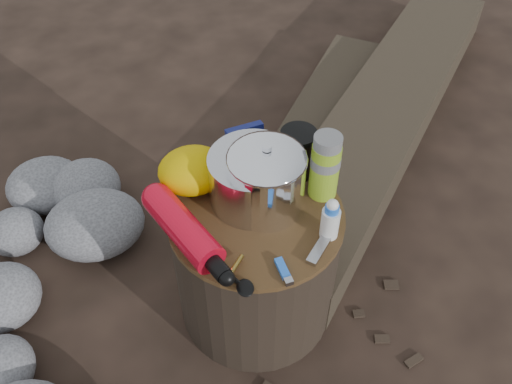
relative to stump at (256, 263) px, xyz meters
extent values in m
plane|color=black|center=(0.00, 0.00, -0.20)|extent=(60.00, 60.00, 0.00)
cylinder|color=black|center=(0.00, 0.00, 0.00)|extent=(0.43, 0.43, 0.40)
cube|color=#332A1F|center=(0.67, 0.68, -0.12)|extent=(1.46, 1.62, 0.16)
cube|color=#332A1F|center=(0.40, 0.70, -0.15)|extent=(0.87, 1.09, 0.10)
cylinder|color=silver|center=(0.01, 0.06, 0.27)|extent=(0.22, 0.22, 0.13)
cylinder|color=white|center=(0.03, 0.03, 0.29)|extent=(0.19, 0.19, 0.19)
cylinder|color=#88B223|center=(0.18, 0.04, 0.29)|extent=(0.07, 0.07, 0.18)
cylinder|color=black|center=(0.14, 0.12, 0.27)|extent=(0.09, 0.09, 0.13)
ellipsoid|color=#D7AD00|center=(-0.13, 0.13, 0.26)|extent=(0.17, 0.14, 0.12)
cube|color=navy|center=(0.01, 0.18, 0.26)|extent=(0.10, 0.04, 0.13)
cube|color=blue|center=(0.02, -0.18, 0.21)|extent=(0.03, 0.07, 0.01)
cube|color=#ABABB0|center=(0.12, -0.14, 0.21)|extent=(0.08, 0.08, 0.01)
cylinder|color=white|center=(0.15, -0.10, 0.25)|extent=(0.04, 0.04, 0.10)
camera|label=1|loc=(-0.19, -0.87, 1.21)|focal=38.68mm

